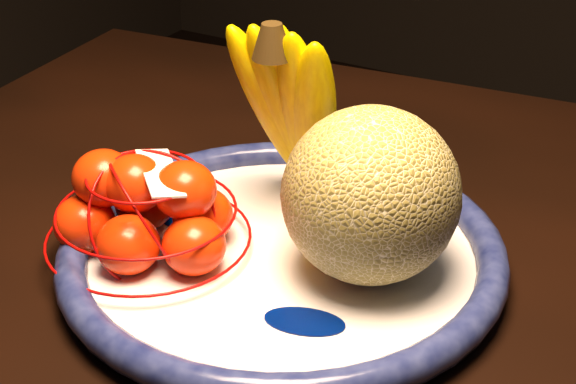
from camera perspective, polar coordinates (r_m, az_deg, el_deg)
The scene contains 5 objects.
fruit_bowl at distance 0.76m, azimuth -0.39°, elevation -3.96°, with size 0.38×0.38×0.03m.
cantaloupe at distance 0.70m, azimuth 5.37°, elevation -0.21°, with size 0.14×0.14×0.14m, color olive.
banana_bunch at distance 0.79m, azimuth 0.43°, elevation 5.72°, with size 0.13×0.12×0.20m.
mandarin_bag at distance 0.75m, azimuth -9.10°, elevation -1.28°, with size 0.18×0.18×0.11m.
price_tag at distance 0.73m, azimuth -8.26°, elevation 1.23°, with size 0.07×0.03×0.00m, color white.
Camera 1 is at (0.08, -0.48, 1.17)m, focal length 55.00 mm.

